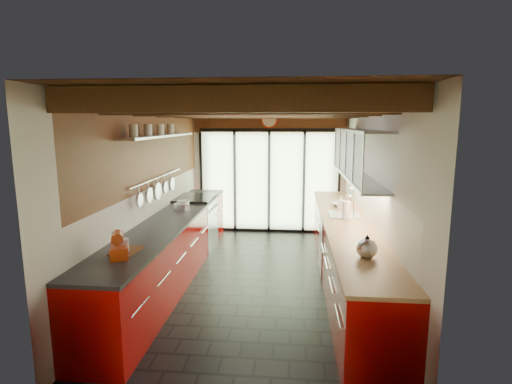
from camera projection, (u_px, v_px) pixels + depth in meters
ground at (257, 280)px, 5.89m from camera, size 5.50×5.50×0.00m
room_shell at (257, 169)px, 5.61m from camera, size 5.50×5.50×5.50m
ceiling_beams at (260, 111)px, 5.84m from camera, size 3.14×5.06×4.90m
glass_door at (269, 154)px, 8.25m from camera, size 2.95×0.10×2.90m
left_counter at (172, 247)px, 5.93m from camera, size 0.68×5.00×0.92m
range_stove at (196, 223)px, 7.35m from camera, size 0.66×0.90×0.97m
right_counter at (346, 253)px, 5.69m from camera, size 0.68×5.00×0.92m
sink_assembly at (345, 212)px, 6.00m from camera, size 0.45×0.52×0.43m
upper_cabinets_right at (358, 154)px, 5.74m from camera, size 0.34×3.00×3.00m
left_wall_fixtures at (160, 153)px, 5.89m from camera, size 0.28×2.60×0.96m
stand_mixer at (119, 247)px, 4.11m from camera, size 0.28×0.35×0.28m
pot_large at (183, 204)px, 6.47m from camera, size 0.21×0.21×0.13m
pot_small at (182, 206)px, 6.39m from camera, size 0.28×0.28×0.10m
cutting_board at (126, 251)px, 4.27m from camera, size 0.28×0.37×0.03m
kettle at (367, 247)px, 4.09m from camera, size 0.28×0.30×0.25m
paper_towel at (346, 210)px, 5.73m from camera, size 0.15×0.15×0.31m
soap_bottle at (340, 202)px, 6.43m from camera, size 0.11×0.11×0.21m
bowl at (339, 205)px, 6.63m from camera, size 0.26×0.26×0.06m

